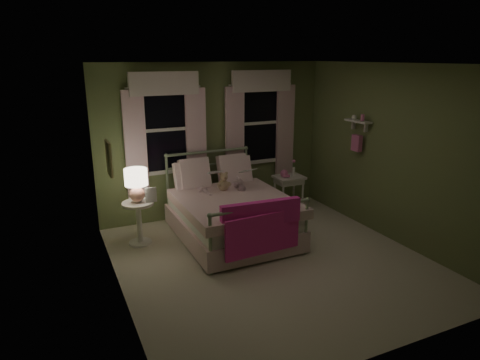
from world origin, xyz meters
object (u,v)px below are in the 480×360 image
bed (230,213)px  child_right (236,172)px  child_left (203,176)px  table_lamp (136,182)px  teddy_bear (224,183)px  nightstand_left (139,217)px  nightstand_right (289,182)px

bed → child_right: (0.28, 0.42, 0.52)m
bed → child_left: size_ratio=3.07×
bed → child_right: bearing=56.4°
table_lamp → bed: bearing=-13.5°
child_left → child_right: same height
bed → teddy_bear: bed is taller
nightstand_left → table_lamp: size_ratio=1.33×
child_right → nightstand_left: bearing=12.4°
teddy_bear → table_lamp: (-1.33, 0.06, 0.16)m
child_right → nightstand_right: child_right is taller
teddy_bear → nightstand_left: (-1.33, 0.06, -0.37)m
bed → child_left: (-0.28, 0.42, 0.52)m
bed → table_lamp: (-1.33, 0.32, 0.57)m
bed → child_left: 0.72m
nightstand_right → bed: bearing=-156.7°
child_right → teddy_bear: child_right is taller
child_right → teddy_bear: size_ratio=2.17×
child_right → nightstand_left: (-1.61, -0.10, -0.48)m
child_left → child_right: size_ratio=1.00×
nightstand_left → child_right: bearing=3.6°
child_left → teddy_bear: 0.34m
nightstand_right → child_left: bearing=-173.9°
bed → table_lamp: bed is taller
bed → nightstand_left: (-1.33, 0.32, 0.03)m
bed → child_left: bearing=123.6°
child_left → nightstand_right: 1.72m
child_right → child_left: bearing=8.7°
child_left → nightstand_left: size_ratio=1.02×
child_right → table_lamp: (-1.61, -0.10, 0.05)m
child_right → table_lamp: 1.61m
child_left → teddy_bear: size_ratio=2.17×
child_right → nightstand_right: bearing=-162.1°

